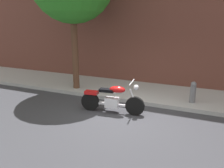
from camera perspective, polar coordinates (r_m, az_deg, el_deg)
ground_plane at (r=7.32m, az=3.01°, el=-8.52°), size 60.00×60.00×0.00m
sidewalk at (r=9.66m, az=8.55°, el=-2.10°), size 24.59×2.60×0.14m
motorcycle at (r=7.61m, az=-0.00°, el=-3.84°), size 2.15×0.70×1.11m
fire_hydrant at (r=8.64m, az=19.24°, el=-2.31°), size 0.20×0.20×0.91m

